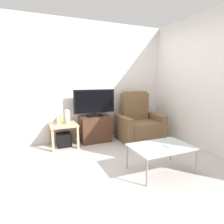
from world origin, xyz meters
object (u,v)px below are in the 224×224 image
Objects in this scene: side_table at (63,127)px; book_middle at (60,119)px; cell_phone at (168,146)px; recliner_armchair at (139,123)px; game_console at (67,117)px; coffee_table at (161,148)px; tv_stand at (95,129)px; subwoofer_box at (64,140)px; television at (95,102)px; book_leftmost at (58,120)px.

side_table is 0.19m from book_middle.
side_table reaches higher than cell_phone.
game_console is at bearing 167.28° from recliner_armchair.
book_middle reaches higher than coffee_table.
coffee_table is (0.47, -1.71, 0.09)m from tv_stand.
recliner_armchair is 1.68m from side_table.
subwoofer_box is at bearing -173.66° from game_console.
recliner_armchair is at bearing -13.12° from television.
subwoofer_box is (0.00, -0.00, -0.26)m from side_table.
side_table is (-1.68, 0.16, 0.02)m from recliner_armchair.
book_middle reaches higher than cell_phone.
television is at bearing 5.85° from side_table.
coffee_table is at bearing -55.03° from subwoofer_box.
game_console is at bearing 117.72° from cell_phone.
game_console reaches higher than book_middle.
book_middle is 0.23× the size of coffee_table.
tv_stand reaches higher than coffee_table.
book_middle is (-0.06, -0.02, 0.18)m from side_table.
subwoofer_box is 0.30× the size of coffee_table.
television is 1.01m from subwoofer_box.
book_middle is at bearing 121.47° from cell_phone.
recliner_armchair reaches higher than book_middle.
tv_stand is 3.26× the size of book_leftmost.
cell_phone is (0.07, -0.06, 0.03)m from coffee_table.
recliner_armchair is 2.00× the size of side_table.
recliner_armchair is at bearing -4.46° from book_leftmost.
subwoofer_box is 0.99× the size of game_console.
side_table is at bearing 124.97° from coffee_table.
recliner_armchair is 5.21× the size of book_middle.
tv_stand is at bearing 5.48° from book_middle.
book_leftmost is at bearing 168.88° from recliner_armchair.
television reaches higher than subwoofer_box.
tv_stand is 2.38× the size of subwoofer_box.
television reaches higher than game_console.
game_console is 0.31× the size of coffee_table.
television is 1.86m from coffee_table.
coffee_table is at bearing -55.03° from side_table.
recliner_armchair is 1.79m from book_leftmost.
tv_stand is 0.60× the size of recliner_armchair.
side_table is at bearing 11.31° from book_leftmost.
cell_phone reaches higher than coffee_table.
recliner_armchair is 3.95× the size of subwoofer_box.
recliner_armchair reaches higher than cell_phone.
television is 3.30× the size of subwoofer_box.
book_middle reaches higher than tv_stand.
coffee_table is (1.16, -1.66, -0.03)m from side_table.
book_leftmost is 1.33× the size of cell_phone.
book_middle is (-0.75, -0.07, 0.29)m from tv_stand.
recliner_armchair is 1.75m from book_middle.
side_table is at bearing -173.66° from game_console.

